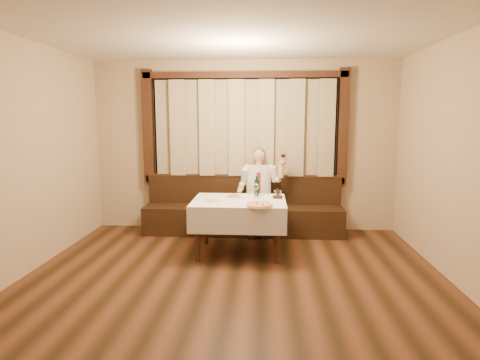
# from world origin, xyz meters

# --- Properties ---
(room) EXTENTS (5.01, 6.01, 2.81)m
(room) POSITION_xyz_m (-0.00, 0.97, 1.50)
(room) COLOR black
(room) RESTS_ON ground
(banquette) EXTENTS (3.20, 0.61, 0.94)m
(banquette) POSITION_xyz_m (0.00, 2.72, 0.31)
(banquette) COLOR black
(banquette) RESTS_ON ground
(dining_table) EXTENTS (1.27, 0.97, 0.76)m
(dining_table) POSITION_xyz_m (0.00, 1.70, 0.65)
(dining_table) COLOR black
(dining_table) RESTS_ON ground
(pizza) EXTENTS (0.35, 0.35, 0.04)m
(pizza) POSITION_xyz_m (0.29, 1.32, 0.77)
(pizza) COLOR white
(pizza) RESTS_ON dining_table
(pasta_red) EXTENTS (0.26, 0.26, 0.09)m
(pasta_red) POSITION_xyz_m (-0.08, 1.86, 0.79)
(pasta_red) COLOR white
(pasta_red) RESTS_ON dining_table
(pasta_cream) EXTENTS (0.23, 0.23, 0.08)m
(pasta_cream) POSITION_xyz_m (-0.35, 1.60, 0.79)
(pasta_cream) COLOR white
(pasta_cream) RESTS_ON dining_table
(green_bottle) EXTENTS (0.06, 0.06, 0.30)m
(green_bottle) POSITION_xyz_m (0.23, 2.01, 0.88)
(green_bottle) COLOR #104C1A
(green_bottle) RESTS_ON dining_table
(table_wine_glass) EXTENTS (0.08, 0.08, 0.21)m
(table_wine_glass) POSITION_xyz_m (0.23, 1.85, 0.91)
(table_wine_glass) COLOR white
(table_wine_glass) RESTS_ON dining_table
(cruet_caddy) EXTENTS (0.13, 0.09, 0.13)m
(cruet_caddy) POSITION_xyz_m (0.53, 1.82, 0.80)
(cruet_caddy) COLOR black
(cruet_caddy) RESTS_ON dining_table
(seated_man) EXTENTS (0.75, 0.56, 1.38)m
(seated_man) POSITION_xyz_m (0.26, 2.63, 0.81)
(seated_man) COLOR black
(seated_man) RESTS_ON ground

